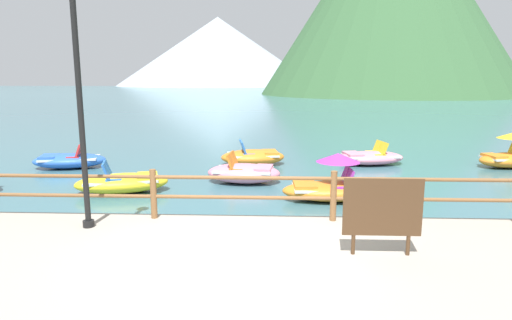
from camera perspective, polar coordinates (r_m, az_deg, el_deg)
The scene contains 12 objects.
ground_plane at distance 46.67m, azimuth 1.79°, elevation 6.84°, with size 200.00×200.00×0.00m, color #3D6B75.
dock_railing at distance 8.41m, azimuth -1.71°, elevation -3.84°, with size 23.92×0.12×0.95m.
lamp_post at distance 8.27m, azimuth -21.74°, elevation 9.37°, with size 0.28×0.28×4.33m.
sign_board at distance 6.97m, azimuth 15.85°, elevation -5.98°, with size 1.18×0.06×1.19m.
pedal_boat_0 at distance 13.10m, azimuth -1.53°, elevation -1.62°, with size 2.26×1.46×0.88m.
pedal_boat_1 at distance 11.38m, azimuth 9.72°, elevation -3.24°, with size 2.55×1.25×1.20m.
pedal_boat_2 at distance 16.46m, azimuth -22.73°, elevation -0.02°, with size 2.58×1.68×0.84m.
pedal_boat_4 at distance 12.51m, azimuth -16.68°, elevation -2.75°, with size 2.66×1.78×0.85m.
pedal_boat_5 at distance 16.32m, azimuth 14.35°, elevation 0.33°, with size 2.58×1.72×0.82m.
pedal_boat_6 at distance 15.75m, azimuth -0.37°, elevation 0.43°, with size 2.42×1.67×0.87m.
pedal_boat_7 at distance 17.56m, azimuth 29.67°, elevation 0.47°, with size 2.33×1.56×1.22m.
distant_peak at distance 156.85m, azimuth -4.86°, elevation 13.62°, with size 68.23×68.23×22.77m, color #9EADBC.
Camera 1 is at (0.61, -6.57, 3.07)m, focal length 31.33 mm.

